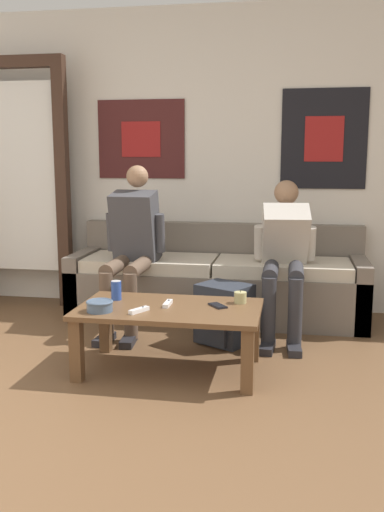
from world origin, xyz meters
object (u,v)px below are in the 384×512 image
object	(u,v)px
ceramic_bowl	(100,305)
game_controller_near_left	(168,304)
person_seated_teen	(284,250)
person_seated_adult	(132,242)
drink_can_blue	(116,290)
game_controller_near_right	(139,310)
cell_phone	(218,306)
backpack	(223,315)
pillar_candle	(240,298)
coffee_table	(169,317)
couch	(217,284)

from	to	relation	value
ceramic_bowl	game_controller_near_left	world-z (taller)	ceramic_bowl
person_seated_teen	person_seated_adult	bearing A→B (deg)	-177.06
person_seated_adult	drink_can_blue	bearing A→B (deg)	-81.71
game_controller_near_right	cell_phone	xyz separation A→B (m)	(0.44, 0.21, -0.01)
backpack	pillar_candle	world-z (taller)	pillar_candle
drink_can_blue	game_controller_near_left	world-z (taller)	drink_can_blue
backpack	game_controller_near_left	distance (m)	0.66
person_seated_adult	backpack	world-z (taller)	person_seated_adult
person_seated_teen	drink_can_blue	size ratio (longest dim) A/B	9.12
ceramic_bowl	cell_phone	distance (m)	0.72
coffee_table	couch	bearing A→B (deg)	84.11
coffee_table	pillar_candle	bearing A→B (deg)	21.90
couch	pillar_candle	world-z (taller)	couch
pillar_candle	person_seated_adult	bearing A→B (deg)	142.02
person_seated_adult	game_controller_near_left	bearing A→B (deg)	-61.09
cell_phone	drink_can_blue	bearing A→B (deg)	175.58
backpack	game_controller_near_right	world-z (taller)	game_controller_near_right
couch	cell_phone	distance (m)	1.21
person_seated_teen	cell_phone	size ratio (longest dim) A/B	7.61
game_controller_near_left	game_controller_near_right	xyz separation A→B (m)	(-0.13, -0.18, 0.00)
pillar_candle	drink_can_blue	distance (m)	0.79
backpack	coffee_table	bearing A→B (deg)	-114.37
coffee_table	cell_phone	distance (m)	0.31
game_controller_near_left	drink_can_blue	bearing A→B (deg)	166.77
person_seated_teen	couch	bearing A→B (deg)	149.70
person_seated_adult	backpack	distance (m)	0.93
pillar_candle	cell_phone	bearing A→B (deg)	-140.13
person_seated_teen	game_controller_near_right	world-z (taller)	person_seated_teen
drink_can_blue	game_controller_near_right	xyz separation A→B (m)	(0.22, -0.26, -0.05)
couch	person_seated_teen	distance (m)	0.72
ceramic_bowl	game_controller_near_left	xyz separation A→B (m)	(0.37, 0.20, -0.02)
person_seated_adult	backpack	xyz separation A→B (m)	(0.75, -0.29, -0.46)
drink_can_blue	person_seated_teen	bearing A→B (deg)	38.10
game_controller_near_left	cell_phone	size ratio (longest dim) A/B	0.97
couch	backpack	size ratio (longest dim) A/B	5.44
coffee_table	ceramic_bowl	xyz separation A→B (m)	(-0.38, -0.17, 0.10)
couch	person_seated_adult	distance (m)	0.82
couch	person_seated_teen	size ratio (longest dim) A/B	2.11
ceramic_bowl	pillar_candle	distance (m)	0.87
backpack	cell_phone	distance (m)	0.57
coffee_table	game_controller_near_left	world-z (taller)	game_controller_near_left
backpack	drink_can_blue	xyz separation A→B (m)	(-0.64, -0.47, 0.27)
cell_phone	pillar_candle	bearing A→B (deg)	39.87
game_controller_near_left	game_controller_near_right	size ratio (longest dim) A/B	1.01
person_seated_teen	drink_can_blue	world-z (taller)	person_seated_teen
ceramic_bowl	pillar_candle	world-z (taller)	pillar_candle
person_seated_adult	ceramic_bowl	size ratio (longest dim) A/B	7.69
pillar_candle	game_controller_near_right	world-z (taller)	pillar_candle
couch	ceramic_bowl	distance (m)	1.52
person_seated_adult	coffee_table	bearing A→B (deg)	-61.08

